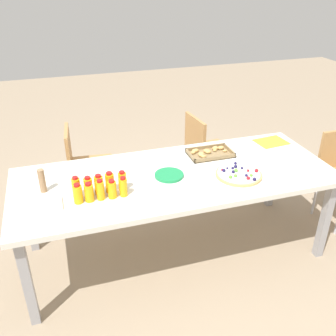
# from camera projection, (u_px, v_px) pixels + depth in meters

# --- Properties ---
(ground_plane) EXTENTS (12.00, 12.00, 0.00)m
(ground_plane) POSITION_uv_depth(u_px,v_px,m) (175.00, 251.00, 3.13)
(ground_plane) COLOR gray
(party_table) EXTENTS (2.36, 0.93, 0.73)m
(party_table) POSITION_uv_depth(u_px,v_px,m) (176.00, 181.00, 2.81)
(party_table) COLOR silver
(party_table) RESTS_ON ground_plane
(chair_far_left) EXTENTS (0.43, 0.43, 0.83)m
(chair_far_left) POSITION_uv_depth(u_px,v_px,m) (84.00, 162.00, 3.45)
(chair_far_left) COLOR #B7844C
(chair_far_left) RESTS_ON ground_plane
(chair_far_right) EXTENTS (0.44, 0.44, 0.83)m
(chair_far_right) POSITION_uv_depth(u_px,v_px,m) (205.00, 148.00, 3.73)
(chair_far_right) COLOR #B7844C
(chair_far_right) RESTS_ON ground_plane
(juice_bottle_0) EXTENTS (0.06, 0.06, 0.14)m
(juice_bottle_0) POSITION_uv_depth(u_px,v_px,m) (78.00, 194.00, 2.43)
(juice_bottle_0) COLOR #F9AB14
(juice_bottle_0) RESTS_ON party_table
(juice_bottle_1) EXTENTS (0.06, 0.06, 0.13)m
(juice_bottle_1) POSITION_uv_depth(u_px,v_px,m) (89.00, 192.00, 2.45)
(juice_bottle_1) COLOR #F9AD14
(juice_bottle_1) RESTS_ON party_table
(juice_bottle_2) EXTENTS (0.05, 0.05, 0.14)m
(juice_bottle_2) POSITION_uv_depth(u_px,v_px,m) (100.00, 190.00, 2.46)
(juice_bottle_2) COLOR #F9AD14
(juice_bottle_2) RESTS_ON party_table
(juice_bottle_3) EXTENTS (0.06, 0.06, 0.13)m
(juice_bottle_3) POSITION_uv_depth(u_px,v_px,m) (112.00, 189.00, 2.48)
(juice_bottle_3) COLOR #F9AE14
(juice_bottle_3) RESTS_ON party_table
(juice_bottle_4) EXTENTS (0.05, 0.05, 0.14)m
(juice_bottle_4) POSITION_uv_depth(u_px,v_px,m) (123.00, 187.00, 2.50)
(juice_bottle_4) COLOR #F9AE14
(juice_bottle_4) RESTS_ON party_table
(juice_bottle_5) EXTENTS (0.06, 0.06, 0.15)m
(juice_bottle_5) POSITION_uv_depth(u_px,v_px,m) (76.00, 187.00, 2.49)
(juice_bottle_5) COLOR #F9AC14
(juice_bottle_5) RESTS_ON party_table
(juice_bottle_6) EXTENTS (0.06, 0.06, 0.14)m
(juice_bottle_6) POSITION_uv_depth(u_px,v_px,m) (88.00, 186.00, 2.51)
(juice_bottle_6) COLOR #F9AE14
(juice_bottle_6) RESTS_ON party_table
(juice_bottle_7) EXTENTS (0.06, 0.06, 0.14)m
(juice_bottle_7) POSITION_uv_depth(u_px,v_px,m) (99.00, 185.00, 2.53)
(juice_bottle_7) COLOR #F9AD14
(juice_bottle_7) RESTS_ON party_table
(juice_bottle_8) EXTENTS (0.06, 0.06, 0.15)m
(juice_bottle_8) POSITION_uv_depth(u_px,v_px,m) (110.00, 183.00, 2.55)
(juice_bottle_8) COLOR #F9AD14
(juice_bottle_8) RESTS_ON party_table
(juice_bottle_9) EXTENTS (0.06, 0.06, 0.14)m
(juice_bottle_9) POSITION_uv_depth(u_px,v_px,m) (122.00, 181.00, 2.57)
(juice_bottle_9) COLOR #F9AB14
(juice_bottle_9) RESTS_ON party_table
(fruit_pizza) EXTENTS (0.34, 0.34, 0.05)m
(fruit_pizza) POSITION_uv_depth(u_px,v_px,m) (239.00, 174.00, 2.76)
(fruit_pizza) COLOR tan
(fruit_pizza) RESTS_ON party_table
(snack_tray) EXTENTS (0.35, 0.22, 0.04)m
(snack_tray) POSITION_uv_depth(u_px,v_px,m) (209.00, 153.00, 3.08)
(snack_tray) COLOR olive
(snack_tray) RESTS_ON party_table
(plate_stack) EXTENTS (0.21, 0.21, 0.02)m
(plate_stack) POSITION_uv_depth(u_px,v_px,m) (169.00, 175.00, 2.76)
(plate_stack) COLOR #1E8C4C
(plate_stack) RESTS_ON party_table
(napkin_stack) EXTENTS (0.15, 0.15, 0.02)m
(napkin_stack) POSITION_uv_depth(u_px,v_px,m) (50.00, 205.00, 2.42)
(napkin_stack) COLOR white
(napkin_stack) RESTS_ON party_table
(cardboard_tube) EXTENTS (0.04, 0.04, 0.17)m
(cardboard_tube) POSITION_uv_depth(u_px,v_px,m) (42.00, 181.00, 2.54)
(cardboard_tube) COLOR #9E7A56
(cardboard_tube) RESTS_ON party_table
(paper_folder) EXTENTS (0.28, 0.23, 0.01)m
(paper_folder) POSITION_uv_depth(u_px,v_px,m) (271.00, 142.00, 3.29)
(paper_folder) COLOR yellow
(paper_folder) RESTS_ON party_table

